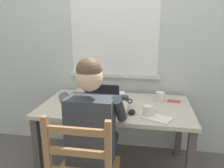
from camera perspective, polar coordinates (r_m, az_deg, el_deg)
ground_plane at (r=2.52m, az=0.89°, el=-20.39°), size 8.00×8.00×0.00m
back_wall at (r=2.53m, az=2.72°, el=11.43°), size 6.00×0.08×2.60m
desk at (r=2.22m, az=0.96°, el=-7.31°), size 1.43×0.81×0.70m
seated_person at (r=1.78m, az=-4.57°, el=-10.92°), size 0.50×0.60×1.25m
laptop at (r=2.04m, az=-3.08°, el=-5.24°), size 0.33×0.30×0.23m
computer_mouse at (r=1.98m, az=5.10°, el=-7.07°), size 0.06×0.10×0.03m
coffee_mug_white at (r=2.30m, az=12.22°, el=-3.23°), size 0.12×0.09×0.10m
coffee_mug_dark at (r=2.13m, az=3.23°, el=-4.40°), size 0.12×0.08×0.10m
coffee_mug_spare at (r=1.93m, az=9.13°, el=-6.84°), size 0.12×0.08×0.09m
book_stack_main at (r=2.32m, az=0.96°, el=-3.05°), size 0.20×0.15×0.08m
book_stack_side at (r=2.37m, az=-7.05°, el=-2.62°), size 0.21×0.16×0.09m
paper_pile_near_laptop at (r=1.91m, az=11.38°, el=-8.47°), size 0.27×0.23×0.01m
paper_pile_back_corner at (r=2.11m, az=-6.51°, el=-6.04°), size 0.25×0.23×0.01m
landscape_photo_print at (r=2.35m, az=15.50°, el=-4.27°), size 0.14×0.11×0.00m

